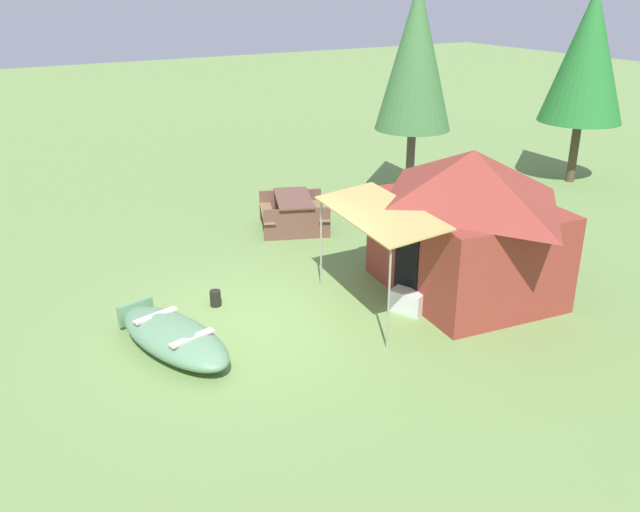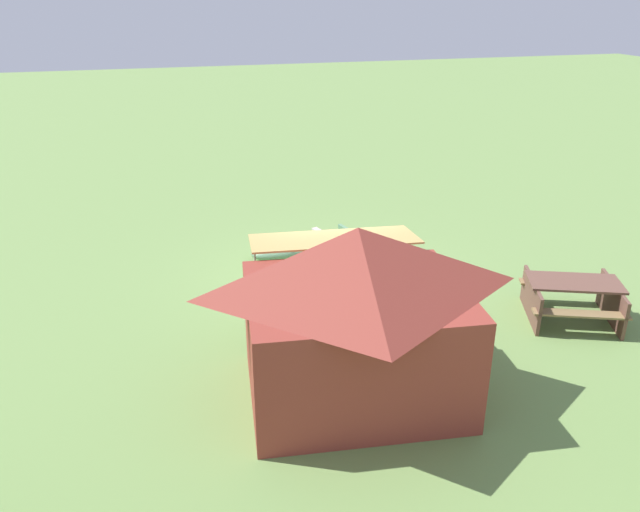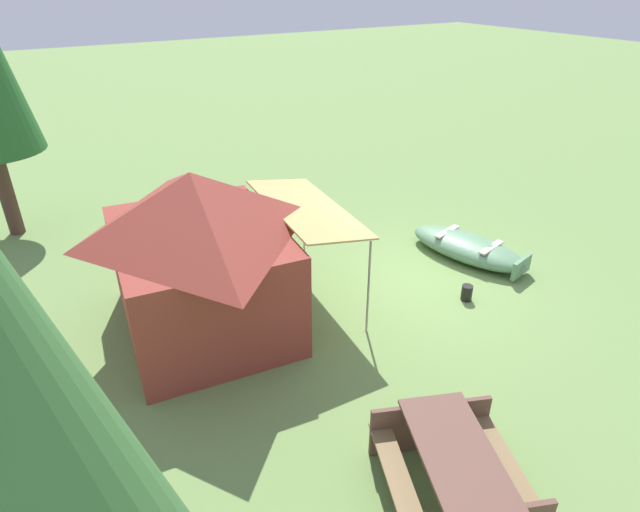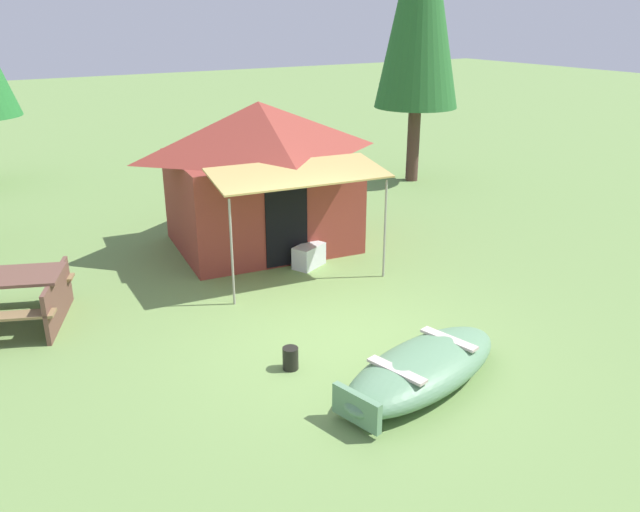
% 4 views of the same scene
% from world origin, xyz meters
% --- Properties ---
extents(ground_plane, '(80.00, 80.00, 0.00)m').
position_xyz_m(ground_plane, '(0.00, 0.00, 0.00)').
color(ground_plane, '#6D8E4B').
extents(beached_rowboat, '(2.73, 1.59, 0.47)m').
position_xyz_m(beached_rowboat, '(0.13, -1.59, 0.24)').
color(beached_rowboat, '#5E8A64').
rests_on(beached_rowboat, ground_plane).
extents(canvas_cabin_tent, '(3.64, 4.11, 2.69)m').
position_xyz_m(canvas_cabin_tent, '(0.72, 3.84, 1.39)').
color(canvas_cabin_tent, maroon).
rests_on(canvas_cabin_tent, ground_plane).
extents(picnic_table, '(2.09, 2.01, 0.76)m').
position_xyz_m(picnic_table, '(-3.90, 2.71, 0.47)').
color(picnic_table, brown).
rests_on(picnic_table, ground_plane).
extents(cooler_box, '(0.67, 0.54, 0.39)m').
position_xyz_m(cooler_box, '(0.90, 2.41, 0.20)').
color(cooler_box, silver).
rests_on(cooler_box, ground_plane).
extents(fuel_can, '(0.25, 0.25, 0.29)m').
position_xyz_m(fuel_can, '(-1.01, -0.43, 0.15)').
color(fuel_can, black).
rests_on(fuel_can, ground_plane).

